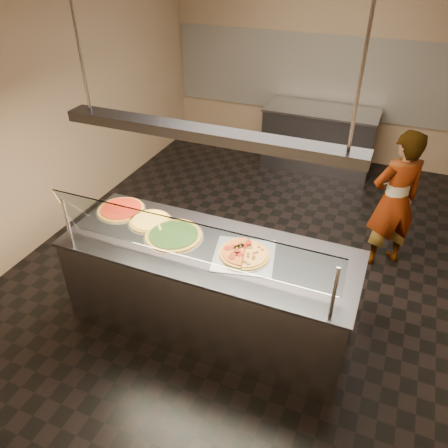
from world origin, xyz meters
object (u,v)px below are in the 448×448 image
at_px(sneeze_guard, 189,241).
at_px(pizza_spatula, 165,228).
at_px(perforated_tray, 244,255).
at_px(serving_counter, 210,288).
at_px(pizza_tomato, 121,209).
at_px(heat_lamp_housing, 206,134).
at_px(pizza_cheese, 150,221).
at_px(half_pizza_sausage, 255,256).
at_px(worker, 394,201).
at_px(prep_table, 319,138).
at_px(half_pizza_pepperoni, 233,250).
at_px(pizza_spinach, 174,235).

height_order(sneeze_guard, pizza_spatula, sneeze_guard).
bearing_deg(sneeze_guard, perforated_tray, 47.70).
bearing_deg(pizza_spatula, sneeze_guard, -42.00).
bearing_deg(serving_counter, pizza_tomato, 168.23).
distance_m(serving_counter, perforated_tray, 0.57).
xyz_separation_m(sneeze_guard, heat_lamp_housing, (0.00, 0.34, 0.72)).
relative_size(serving_counter, pizza_cheese, 6.26).
distance_m(half_pizza_sausage, worker, 1.93).
height_order(perforated_tray, worker, worker).
relative_size(pizza_tomato, prep_table, 0.28).
xyz_separation_m(serving_counter, heat_lamp_housing, (0.00, 0.00, 1.48)).
distance_m(half_pizza_pepperoni, pizza_spatula, 0.69).
distance_m(pizza_cheese, pizza_tomato, 0.37).
xyz_separation_m(half_pizza_pepperoni, pizza_spinach, (-0.57, 0.02, -0.02)).
height_order(perforated_tray, pizza_cheese, pizza_cheese).
relative_size(pizza_cheese, pizza_spatula, 1.44).
height_order(half_pizza_sausage, pizza_cheese, half_pizza_sausage).
bearing_deg(half_pizza_pepperoni, prep_table, 90.87).
bearing_deg(pizza_tomato, pizza_spinach, -15.55).
relative_size(half_pizza_pepperoni, prep_table, 0.26).
distance_m(pizza_spinach, worker, 2.40).
bearing_deg(sneeze_guard, half_pizza_pepperoni, 57.76).
height_order(perforated_tray, pizza_spinach, pizza_spinach).
relative_size(sneeze_guard, pizza_spinach, 4.40).
xyz_separation_m(sneeze_guard, prep_table, (0.16, 4.14, -0.76)).
distance_m(perforated_tray, pizza_spatula, 0.79).
bearing_deg(serving_counter, half_pizza_pepperoni, 1.65).
distance_m(half_pizza_sausage, pizza_spatula, 0.88).
relative_size(sneeze_guard, heat_lamp_housing, 1.00).
xyz_separation_m(serving_counter, pizza_cheese, (-0.66, 0.14, 0.48)).
bearing_deg(heat_lamp_housing, pizza_spinach, 175.82).
height_order(pizza_spatula, heat_lamp_housing, heat_lamp_housing).
distance_m(prep_table, heat_lamp_housing, 4.08).
xyz_separation_m(serving_counter, pizza_spatula, (-0.47, 0.08, 0.49)).
bearing_deg(half_pizza_pepperoni, half_pizza_sausage, -0.09).
bearing_deg(half_pizza_pepperoni, pizza_spatula, 174.18).
bearing_deg(worker, sneeze_guard, 19.55).
relative_size(perforated_tray, heat_lamp_housing, 0.26).
bearing_deg(pizza_tomato, perforated_tray, -8.77).
bearing_deg(half_pizza_sausage, heat_lamp_housing, -179.16).
height_order(pizza_cheese, heat_lamp_housing, heat_lamp_housing).
relative_size(half_pizza_pepperoni, pizza_spinach, 0.85).
relative_size(prep_table, worker, 1.07).
bearing_deg(prep_table, perforated_tray, -87.66).
bearing_deg(half_pizza_sausage, prep_table, 93.81).
height_order(half_pizza_pepperoni, half_pizza_sausage, half_pizza_pepperoni).
height_order(sneeze_guard, pizza_tomato, sneeze_guard).
bearing_deg(serving_counter, pizza_spinach, 175.82).
xyz_separation_m(perforated_tray, pizza_cheese, (-0.97, 0.14, 0.01)).
distance_m(serving_counter, pizza_cheese, 0.82).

